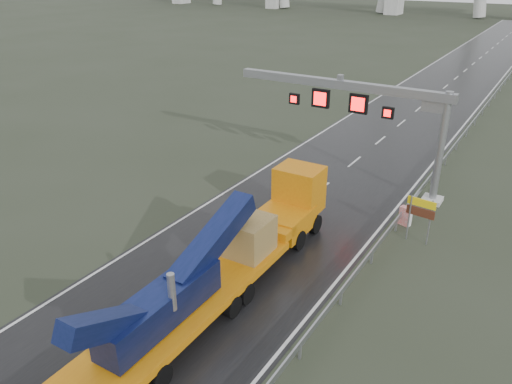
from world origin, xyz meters
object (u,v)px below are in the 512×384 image
Objects in this scene: exit_sign_pair at (420,212)px; striped_barrier at (405,216)px; sign_gantry at (369,107)px; heavy_haul_truck at (233,253)px.

striped_barrier is (-1.13, 1.59, -1.29)m from exit_sign_pair.
exit_sign_pair is 2.33× the size of striped_barrier.
sign_gantry is 14.82m from heavy_haul_truck.
striped_barrier is at bearing 131.41° from exit_sign_pair.
exit_sign_pair is at bearing 53.22° from heavy_haul_truck.
sign_gantry is 13.05× the size of striped_barrier.
striped_barrier is at bearing -43.51° from sign_gantry.
exit_sign_pair reaches higher than striped_barrier.
heavy_haul_truck is 16.74× the size of striped_barrier.
exit_sign_pair is (5.34, -5.59, -3.75)m from sign_gantry.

